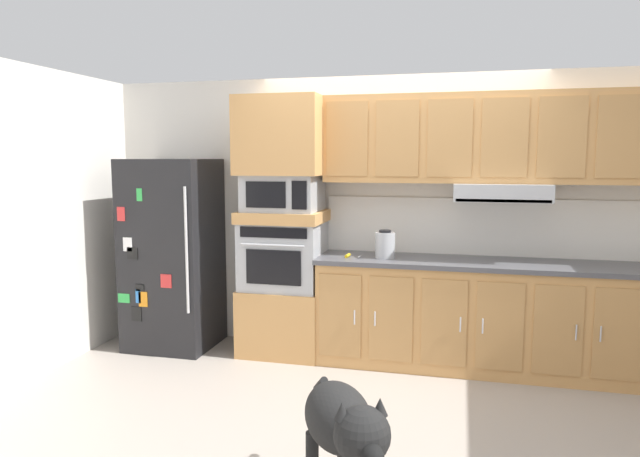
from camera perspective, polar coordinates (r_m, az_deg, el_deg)
name	(u,v)px	position (r m, az deg, el deg)	size (l,w,h in m)	color
ground_plane	(379,394)	(4.50, 5.91, -16.11)	(9.60, 9.60, 0.00)	#9E9389
back_kitchen_wall	(398,215)	(5.27, 7.77, 1.33)	(6.20, 0.12, 2.50)	silver
side_panel_left	(51,220)	(5.33, -25.24, 0.79)	(0.12, 7.10, 2.50)	silver
refrigerator	(173,254)	(5.52, -14.47, -2.45)	(0.76, 0.73, 1.76)	black
oven_base_cabinet	(284,319)	(5.30, -3.59, -9.05)	(0.74, 0.62, 0.60)	tan
built_in_oven	(284,255)	(5.16, -3.65, -2.65)	(0.70, 0.62, 0.60)	#A8AAAF
appliance_mid_shelf	(283,216)	(5.12, -3.67, 1.22)	(0.74, 0.62, 0.10)	tan
microwave	(283,193)	(5.10, -3.70, 3.56)	(0.64, 0.54, 0.32)	#A8AAAF
appliance_upper_cabinet	(283,136)	(5.10, -3.73, 9.18)	(0.74, 0.62, 0.68)	tan
lower_cabinet_run	(497,318)	(5.04, 17.27, -8.56)	(2.99, 0.63, 0.88)	tan
countertop_slab	(499,264)	(4.94, 17.46, -3.40)	(3.03, 0.64, 0.04)	#4C4C51
backsplash_panel	(498,227)	(5.19, 17.38, 0.10)	(3.03, 0.02, 0.50)	silver
upper_cabinet_with_hood	(503,142)	(4.99, 17.80, 8.25)	(2.99, 0.48, 0.88)	tan
screwdriver	(349,256)	(4.93, 2.89, -2.72)	(0.14, 0.12, 0.03)	yellow
electric_kettle	(385,245)	(4.90, 6.50, -1.62)	(0.17, 0.17, 0.24)	#A8AAAF
dog	(343,426)	(2.92, 2.31, -19.06)	(0.58, 0.91, 0.72)	black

